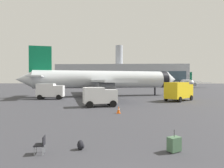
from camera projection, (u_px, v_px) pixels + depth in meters
airplane_at_gate at (104, 80)px, 43.10m from camera, size 35.09×32.02×10.50m
airplane_taxiing at (186, 82)px, 96.74m from camera, size 21.95×24.29×7.13m
service_truck at (50, 91)px, 36.30m from camera, size 5.01×2.98×2.90m
fuel_truck at (179, 90)px, 33.49m from camera, size 5.81×6.06×3.20m
cargo_van at (100, 96)px, 26.08m from camera, size 4.80×3.43×2.60m
safety_cone_near at (51, 95)px, 42.65m from camera, size 0.44×0.44×0.60m
safety_cone_mid at (119, 110)px, 20.91m from camera, size 0.44×0.44×0.80m
rolling_suitcase at (174, 144)px, 9.69m from camera, size 0.75×0.69×1.10m
traveller_backpack at (81, 145)px, 10.02m from camera, size 0.36×0.40×0.48m
gate_chair at (41, 144)px, 9.42m from camera, size 0.56×0.56×0.86m
terminal_building at (121, 75)px, 120.17m from camera, size 76.35×19.37×24.70m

